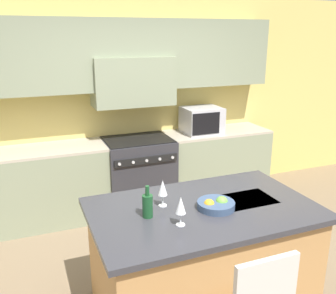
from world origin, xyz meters
name	(u,v)px	position (x,y,z in m)	size (l,w,h in m)	color
ground_plane	(199,288)	(0.00, 0.00, 0.00)	(10.00, 10.00, 0.00)	#7A664C
back_cabinetry	(130,84)	(0.00, 2.09, 1.60)	(10.00, 0.46, 2.70)	#DBC166
back_counter	(138,173)	(0.00, 1.84, 0.47)	(3.74, 0.62, 0.93)	gray
range_stove	(138,173)	(0.00, 1.82, 0.47)	(0.86, 0.70, 0.94)	#2D2D33
microwave	(202,120)	(0.91, 1.84, 1.10)	(0.50, 0.44, 0.34)	#B7B7BC
kitchen_island	(202,257)	(-0.08, -0.19, 0.46)	(1.78, 1.09, 0.91)	#B7844C
wine_bottle	(148,205)	(-0.54, -0.18, 1.00)	(0.08, 0.08, 0.25)	#194723
wine_glass_near	(181,206)	(-0.36, -0.38, 1.06)	(0.07, 0.07, 0.22)	white
wine_glass_far	(163,188)	(-0.37, -0.04, 1.06)	(0.07, 0.07, 0.22)	white
fruit_bowl	(216,205)	(0.00, -0.24, 0.94)	(0.29, 0.29, 0.10)	#384C6B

